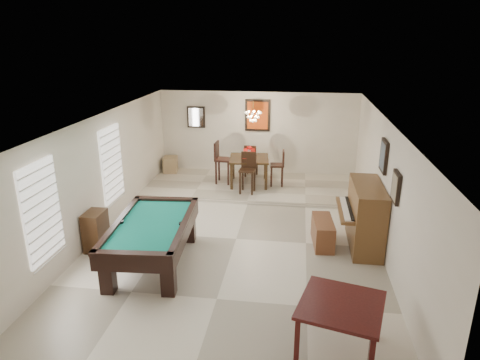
% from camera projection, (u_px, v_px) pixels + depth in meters
% --- Properties ---
extents(ground_plane, '(6.00, 9.00, 0.02)m').
position_uv_depth(ground_plane, '(236.00, 239.00, 9.29)').
color(ground_plane, beige).
extents(wall_back, '(6.00, 0.04, 2.60)m').
position_uv_depth(wall_back, '(257.00, 135.00, 13.09)').
color(wall_back, silver).
rests_on(wall_back, ground_plane).
extents(wall_front, '(6.00, 0.04, 2.60)m').
position_uv_depth(wall_front, '(176.00, 317.00, 4.65)').
color(wall_front, silver).
rests_on(wall_front, ground_plane).
extents(wall_left, '(0.04, 9.00, 2.60)m').
position_uv_depth(wall_left, '(99.00, 176.00, 9.26)').
color(wall_left, silver).
rests_on(wall_left, ground_plane).
extents(wall_right, '(0.04, 9.00, 2.60)m').
position_uv_depth(wall_right, '(385.00, 189.00, 8.48)').
color(wall_right, silver).
rests_on(wall_right, ground_plane).
extents(ceiling, '(6.00, 9.00, 0.04)m').
position_uv_depth(ceiling, '(236.00, 120.00, 8.45)').
color(ceiling, white).
rests_on(ceiling, wall_back).
extents(dining_step, '(6.00, 2.50, 0.12)m').
position_uv_depth(dining_step, '(253.00, 186.00, 12.32)').
color(dining_step, beige).
rests_on(dining_step, ground_plane).
extents(window_left_front, '(0.06, 1.00, 1.70)m').
position_uv_depth(window_left_front, '(42.00, 212.00, 7.16)').
color(window_left_front, white).
rests_on(window_left_front, wall_left).
extents(window_left_rear, '(0.06, 1.00, 1.70)m').
position_uv_depth(window_left_rear, '(112.00, 164.00, 9.78)').
color(window_left_rear, white).
rests_on(window_left_rear, wall_left).
extents(pool_table, '(1.55, 2.62, 0.84)m').
position_uv_depth(pool_table, '(153.00, 244.00, 8.16)').
color(pool_table, black).
rests_on(pool_table, ground_plane).
extents(square_table, '(1.33, 1.33, 0.75)m').
position_uv_depth(square_table, '(339.00, 327.00, 5.92)').
color(square_table, '#350E0D').
rests_on(square_table, ground_plane).
extents(upright_piano, '(0.90, 1.61, 1.34)m').
position_uv_depth(upright_piano, '(358.00, 216.00, 8.81)').
color(upright_piano, brown).
rests_on(upright_piano, ground_plane).
extents(piano_bench, '(0.46, 1.02, 0.55)m').
position_uv_depth(piano_bench, '(323.00, 232.00, 8.97)').
color(piano_bench, brown).
rests_on(piano_bench, ground_plane).
extents(apothecary_chest, '(0.36, 0.55, 0.82)m').
position_uv_depth(apothecary_chest, '(96.00, 231.00, 8.73)').
color(apothecary_chest, black).
rests_on(apothecary_chest, ground_plane).
extents(dining_table, '(1.20, 1.20, 0.90)m').
position_uv_depth(dining_table, '(249.00, 169.00, 12.20)').
color(dining_table, black).
rests_on(dining_table, dining_step).
extents(flower_vase, '(0.14, 0.14, 0.22)m').
position_uv_depth(flower_vase, '(249.00, 150.00, 12.01)').
color(flower_vase, '#B3130F').
rests_on(flower_vase, dining_table).
extents(dining_chair_south, '(0.44, 0.44, 1.10)m').
position_uv_depth(dining_chair_south, '(247.00, 173.00, 11.49)').
color(dining_chair_south, black).
rests_on(dining_chair_south, dining_step).
extents(dining_chair_north, '(0.40, 0.40, 0.98)m').
position_uv_depth(dining_chair_north, '(251.00, 160.00, 12.89)').
color(dining_chair_north, black).
rests_on(dining_chair_north, dining_step).
extents(dining_chair_west, '(0.47, 0.47, 1.21)m').
position_uv_depth(dining_chair_west, '(224.00, 163.00, 12.25)').
color(dining_chair_west, black).
rests_on(dining_chair_west, dining_step).
extents(dining_chair_east, '(0.40, 0.40, 1.02)m').
position_uv_depth(dining_chair_east, '(277.00, 168.00, 12.08)').
color(dining_chair_east, black).
rests_on(dining_chair_east, dining_step).
extents(corner_bench, '(0.50, 0.58, 0.47)m').
position_uv_depth(corner_bench, '(171.00, 164.00, 13.37)').
color(corner_bench, '#9D7F55').
rests_on(corner_bench, dining_step).
extents(chandelier, '(0.44, 0.44, 0.60)m').
position_uv_depth(chandelier, '(253.00, 113.00, 11.58)').
color(chandelier, '#FFE5B2').
rests_on(chandelier, ceiling).
extents(back_painting, '(0.75, 0.06, 0.95)m').
position_uv_depth(back_painting, '(258.00, 115.00, 12.85)').
color(back_painting, '#D84C14').
rests_on(back_painting, wall_back).
extents(back_mirror, '(0.55, 0.06, 0.65)m').
position_uv_depth(back_mirror, '(196.00, 117.00, 13.13)').
color(back_mirror, white).
rests_on(back_mirror, wall_back).
extents(right_picture_upper, '(0.06, 0.55, 0.65)m').
position_uv_depth(right_picture_upper, '(384.00, 156.00, 8.57)').
color(right_picture_upper, slate).
rests_on(right_picture_upper, wall_right).
extents(right_picture_lower, '(0.06, 0.45, 0.55)m').
position_uv_depth(right_picture_lower, '(396.00, 187.00, 7.42)').
color(right_picture_lower, gray).
rests_on(right_picture_lower, wall_right).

